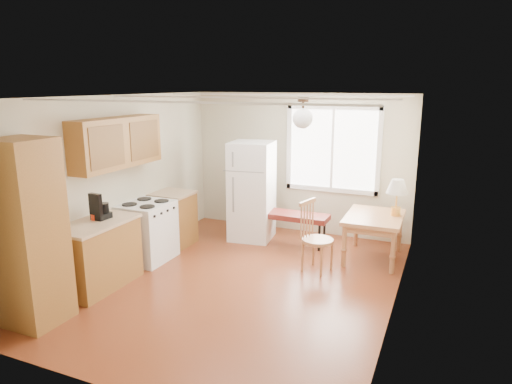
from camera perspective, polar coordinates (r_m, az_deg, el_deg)
The scene contains 11 objects.
room_shell at distance 5.96m, azimuth -1.94°, elevation -0.23°, with size 4.60×5.60×2.62m.
kitchen_run at distance 6.49m, azimuth -18.27°, elevation -3.55°, with size 0.65×3.40×2.20m.
window_unit at distance 8.02m, azimuth 9.55°, elevation 5.30°, with size 1.64×0.05×1.51m.
pendant_light at distance 5.93m, azimuth 5.87°, elevation 9.28°, with size 0.26×0.26×0.40m.
refrigerator at distance 7.86m, azimuth -0.52°, elevation 0.14°, with size 0.78×0.78×1.70m.
bench at distance 7.70m, azimuth 4.80°, elevation -3.13°, with size 1.16×0.44×0.53m.
dining_table at distance 7.21m, azimuth 14.54°, elevation -3.64°, with size 0.85×1.13×0.70m.
chair at distance 6.64m, azimuth 7.02°, elevation -4.85°, with size 0.48×0.48×1.02m.
table_lamp at distance 7.18m, azimuth 17.24°, elevation 0.31°, with size 0.32×0.32×0.56m.
coffee_maker at distance 6.38m, azimuth -18.92°, elevation -2.08°, with size 0.20×0.25×0.36m.
kettle at distance 6.39m, azimuth -19.43°, elevation -2.37°, with size 0.13×0.13×0.25m.
Camera 1 is at (2.47, -5.24, 2.66)m, focal length 32.00 mm.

